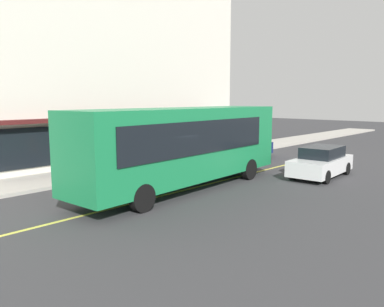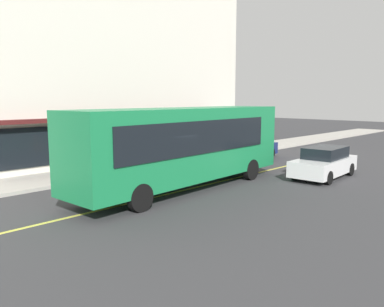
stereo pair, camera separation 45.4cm
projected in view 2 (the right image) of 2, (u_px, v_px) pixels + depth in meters
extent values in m
plane|color=#38383A|center=(154.00, 197.00, 15.18)|extent=(120.00, 120.00, 0.00)
cube|color=#B2ADA3|center=(79.00, 175.00, 19.23)|extent=(80.00, 3.16, 0.15)
cube|color=#D8D14C|center=(154.00, 197.00, 15.18)|extent=(36.00, 0.16, 0.01)
cube|color=silver|center=(68.00, 56.00, 25.24)|extent=(22.66, 10.23, 13.35)
cube|color=#4C1919|center=(117.00, 118.00, 22.07)|extent=(15.86, 0.70, 0.20)
cube|color=black|center=(115.00, 140.00, 22.40)|extent=(13.60, 0.08, 2.00)
cube|color=#197F47|center=(184.00, 143.00, 16.33)|extent=(11.12, 3.12, 3.00)
cube|color=black|center=(253.00, 128.00, 20.34)|extent=(0.24, 2.10, 1.80)
cube|color=black|center=(158.00, 134.00, 16.89)|extent=(8.79, 0.56, 1.32)
cube|color=black|center=(203.00, 137.00, 15.23)|extent=(8.79, 0.56, 1.32)
cube|color=#0CF259|center=(254.00, 111.00, 20.27)|extent=(0.19, 1.90, 0.36)
cube|color=#2D2D33|center=(253.00, 157.00, 20.65)|extent=(0.30, 2.41, 0.40)
cylinder|color=black|center=(214.00, 164.00, 19.91)|extent=(1.02, 0.36, 1.00)
cylinder|color=black|center=(251.00, 170.00, 18.43)|extent=(1.02, 0.36, 1.00)
cylinder|color=black|center=(101.00, 188.00, 14.66)|extent=(1.02, 0.36, 1.00)
cylinder|color=black|center=(140.00, 198.00, 13.19)|extent=(1.02, 0.36, 1.00)
cylinder|color=#2D2D33|center=(209.00, 133.00, 24.18)|extent=(0.12, 0.12, 3.20)
cube|color=black|center=(207.00, 115.00, 24.16)|extent=(0.30, 0.30, 0.90)
sphere|color=red|center=(205.00, 110.00, 24.24)|extent=(0.18, 0.18, 0.18)
sphere|color=orange|center=(205.00, 114.00, 24.28)|extent=(0.18, 0.18, 0.18)
sphere|color=green|center=(205.00, 119.00, 24.32)|extent=(0.18, 0.18, 0.18)
cube|color=navy|center=(249.00, 150.00, 24.88)|extent=(4.39, 2.02, 0.75)
cube|color=black|center=(251.00, 140.00, 24.90)|extent=(2.48, 1.64, 0.55)
cylinder|color=black|center=(248.00, 158.00, 23.33)|extent=(0.65, 0.25, 0.64)
cylinder|color=black|center=(226.00, 155.00, 24.40)|extent=(0.65, 0.25, 0.64)
cylinder|color=black|center=(271.00, 153.00, 25.44)|extent=(0.65, 0.25, 0.64)
cylinder|color=black|center=(250.00, 151.00, 26.51)|extent=(0.65, 0.25, 0.64)
cube|color=white|center=(324.00, 166.00, 18.91)|extent=(4.39, 2.03, 0.75)
cube|color=black|center=(325.00, 152.00, 18.93)|extent=(2.49, 1.64, 0.55)
cylinder|color=black|center=(328.00, 178.00, 17.36)|extent=(0.65, 0.25, 0.64)
cylinder|color=black|center=(295.00, 173.00, 18.43)|extent=(0.65, 0.25, 0.64)
cylinder|color=black|center=(350.00, 169.00, 19.47)|extent=(0.65, 0.25, 0.64)
cylinder|color=black|center=(319.00, 166.00, 20.54)|extent=(0.65, 0.25, 0.64)
cylinder|color=black|center=(72.00, 168.00, 18.51)|extent=(0.18, 0.18, 0.85)
cylinder|color=#B28C33|center=(72.00, 152.00, 18.40)|extent=(0.34, 0.34, 0.67)
sphere|color=tan|center=(71.00, 143.00, 18.34)|extent=(0.24, 0.24, 0.24)
cylinder|color=black|center=(99.00, 160.00, 20.86)|extent=(0.18, 0.18, 0.82)
cylinder|color=#3F3F47|center=(99.00, 147.00, 20.76)|extent=(0.34, 0.34, 0.65)
sphere|color=tan|center=(98.00, 139.00, 20.70)|extent=(0.23, 0.23, 0.23)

